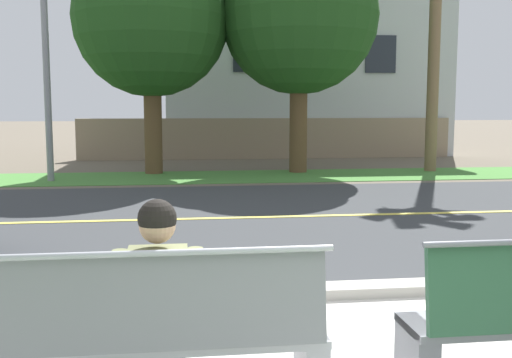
# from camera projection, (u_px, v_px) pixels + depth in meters

# --- Properties ---
(ground_plane) EXTENTS (140.00, 140.00, 0.00)m
(ground_plane) POSITION_uv_depth(u_px,v_px,m) (239.00, 203.00, 11.19)
(ground_plane) COLOR #665B4C
(curb_edge) EXTENTS (44.00, 0.30, 0.11)m
(curb_edge) POSITION_uv_depth(u_px,v_px,m) (301.00, 293.00, 5.62)
(curb_edge) COLOR #ADA89E
(curb_edge) RESTS_ON ground_plane
(street_asphalt) EXTENTS (52.00, 8.00, 0.01)m
(street_asphalt) POSITION_uv_depth(u_px,v_px,m) (249.00, 218.00, 9.71)
(street_asphalt) COLOR #383A3D
(street_asphalt) RESTS_ON ground_plane
(road_centre_line) EXTENTS (48.00, 0.14, 0.01)m
(road_centre_line) POSITION_uv_depth(u_px,v_px,m) (249.00, 217.00, 9.71)
(road_centre_line) COLOR #E0CC4C
(road_centre_line) RESTS_ON ground_plane
(far_verge_grass) EXTENTS (48.00, 2.80, 0.02)m
(far_verge_grass) POSITION_uv_depth(u_px,v_px,m) (222.00, 177.00, 15.43)
(far_verge_grass) COLOR #478438
(far_verge_grass) RESTS_ON ground_plane
(bench_left) EXTENTS (1.91, 0.48, 1.01)m
(bench_left) POSITION_uv_depth(u_px,v_px,m) (162.00, 338.00, 3.44)
(bench_left) COLOR #9EA0A8
(bench_left) RESTS_ON ground_plane
(seated_person_olive) EXTENTS (0.52, 0.68, 1.25)m
(seated_person_olive) POSITION_uv_depth(u_px,v_px,m) (159.00, 293.00, 3.58)
(seated_person_olive) COLOR #333D56
(seated_person_olive) RESTS_ON ground_plane
(streetlamp) EXTENTS (0.24, 2.10, 6.83)m
(streetlamp) POSITION_uv_depth(u_px,v_px,m) (46.00, 16.00, 14.25)
(streetlamp) COLOR gray
(streetlamp) RESTS_ON ground_plane
(shade_tree_far_left) EXTENTS (4.08, 4.08, 6.73)m
(shade_tree_far_left) POSITION_uv_depth(u_px,v_px,m) (156.00, 6.00, 15.61)
(shade_tree_far_left) COLOR brown
(shade_tree_far_left) RESTS_ON ground_plane
(shade_tree_left) EXTENTS (4.22, 4.22, 6.96)m
(shade_tree_left) POSITION_uv_depth(u_px,v_px,m) (305.00, 3.00, 15.92)
(shade_tree_left) COLOR brown
(shade_tree_left) RESTS_ON ground_plane
(garden_wall) EXTENTS (13.00, 0.36, 1.40)m
(garden_wall) POSITION_uv_depth(u_px,v_px,m) (268.00, 138.00, 20.99)
(garden_wall) COLOR gray
(garden_wall) RESTS_ON ground_plane
(house_across_street) EXTENTS (11.16, 6.91, 7.20)m
(house_across_street) POSITION_uv_depth(u_px,v_px,m) (297.00, 60.00, 24.01)
(house_across_street) COLOR #B7BCC1
(house_across_street) RESTS_ON ground_plane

